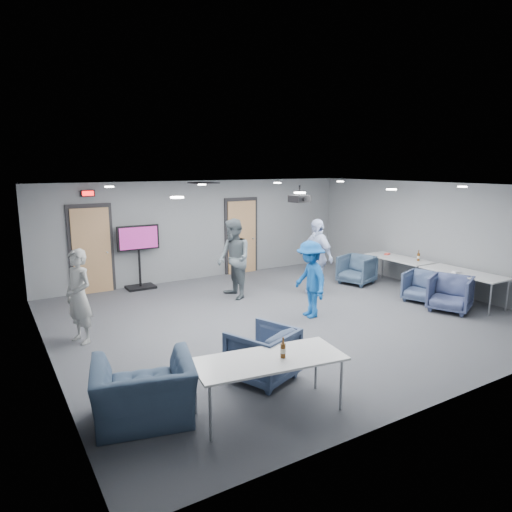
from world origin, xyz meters
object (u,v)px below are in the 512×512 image
table_right_a (399,260)px  projector (299,199)px  table_front_left (269,361)px  bottle_front (283,350)px  chair_right_a (357,270)px  person_d (310,279)px  chair_front_b (144,392)px  bottle_right (418,257)px  person_a (79,296)px  chair_right_c (450,293)px  table_right_b (464,274)px  chair_front_a (262,354)px  person_b (234,259)px  person_c (317,257)px  chair_right_b (422,287)px  tv_stand (139,253)px

table_right_a → projector: 3.77m
table_front_left → bottle_front: (0.16, -0.07, 0.14)m
chair_right_a → person_d: bearing=-79.2°
chair_right_a → projector: size_ratio=2.01×
chair_front_b → bottle_right: size_ratio=4.33×
person_a → bottle_right: bearing=62.3°
person_d → chair_right_c: size_ratio=1.89×
table_right_b → chair_front_b: bearing=97.8°
person_a → chair_front_a: person_a is taller
person_b → chair_front_a: 4.31m
person_a → chair_right_a: size_ratio=2.01×
chair_front_a → chair_right_c: bearing=165.6°
person_d → chair_front_a: bearing=-42.6°
projector → chair_front_b: bearing=-154.3°
person_a → chair_right_a: 7.11m
person_d → table_right_b: (3.56, -1.07, -0.11)m
person_c → chair_right_b: bearing=43.1°
person_a → chair_right_c: (7.18, -2.27, -0.46)m
person_a → person_b: (3.65, 1.02, 0.10)m
person_b → chair_right_a: person_b is taller
chair_right_c → tv_stand: tv_stand is taller
person_b → table_front_left: person_b is taller
chair_right_a → chair_front_b: 7.82m
table_right_b → table_front_left: same height
chair_right_a → table_right_b: chair_right_a is taller
chair_right_b → tv_stand: bearing=-150.1°
person_b → projector: size_ratio=4.53×
bottle_right → chair_front_a: bearing=-159.7°
person_c → table_front_left: size_ratio=0.93×
person_a → tv_stand: size_ratio=1.03×
bottle_front → chair_front_a: bearing=74.2°
chair_right_b → table_right_b: bearing=28.5°
person_b → table_right_b: person_b is taller
bottle_front → chair_front_b: bearing=157.0°
person_a → chair_right_a: (7.08, 0.51, -0.46)m
chair_right_c → chair_front_a: chair_front_a is taller
table_front_left → bottle_front: bottle_front is taller
chair_front_a → table_right_a: bearing=-176.6°
table_front_left → tv_stand: (0.43, 6.75, 0.24)m
chair_right_b → table_right_a: (0.65, 1.31, 0.33)m
table_right_a → table_front_left: size_ratio=0.90×
person_a → chair_front_b: (0.15, -3.13, -0.45)m
person_c → chair_front_b: (-5.39, -3.42, -0.54)m
person_d → chair_right_a: bearing=127.1°
chair_front_b → person_c: bearing=-133.4°
table_right_b → bottle_front: bearing=105.7°
chair_right_c → table_front_left: chair_right_c is taller
person_c → tv_stand: 4.46m
bottle_right → tv_stand: tv_stand is taller
person_a → chair_right_a: person_a is taller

